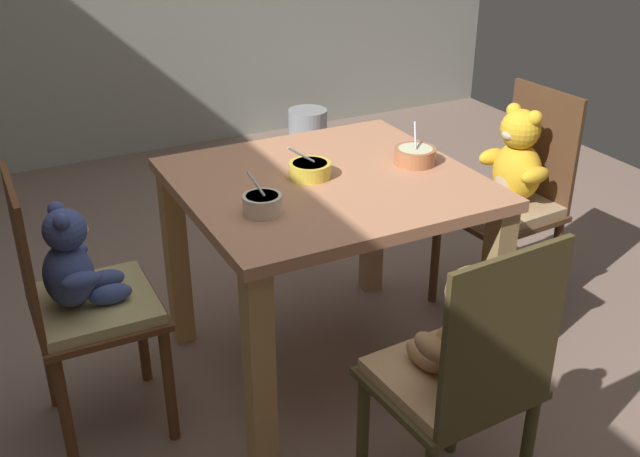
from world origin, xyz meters
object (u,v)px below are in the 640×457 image
at_px(teddy_chair_near_left, 79,288).
at_px(porridge_bowl_terracotta_near_right, 415,155).
at_px(dining_table, 327,216).
at_px(metal_pail, 308,128).
at_px(teddy_chair_near_right, 512,182).
at_px(porridge_bowl_yellow_center, 310,169).
at_px(porridge_bowl_cream_near_left, 262,204).
at_px(teddy_chair_near_front, 463,359).

xyz_separation_m(teddy_chair_near_left, porridge_bowl_terracotta_near_right, (1.18, -0.06, 0.25)).
height_order(dining_table, metal_pail, dining_table).
bearing_deg(metal_pail, dining_table, -114.69).
distance_m(teddy_chair_near_left, teddy_chair_near_right, 1.68).
bearing_deg(porridge_bowl_terracotta_near_right, teddy_chair_near_right, 5.99).
distance_m(teddy_chair_near_right, porridge_bowl_yellow_center, 0.91).
height_order(teddy_chair_near_right, porridge_bowl_terracotta_near_right, teddy_chair_near_right).
height_order(teddy_chair_near_right, porridge_bowl_cream_near_left, teddy_chair_near_right).
height_order(porridge_bowl_yellow_center, metal_pail, porridge_bowl_yellow_center).
bearing_deg(porridge_bowl_terracotta_near_right, teddy_chair_near_left, 177.13).
relative_size(teddy_chair_near_front, metal_pail, 3.64).
distance_m(dining_table, porridge_bowl_yellow_center, 0.18).
xyz_separation_m(porridge_bowl_yellow_center, porridge_bowl_terracotta_near_right, (0.38, -0.06, 0.00)).
relative_size(teddy_chair_near_front, porridge_bowl_yellow_center, 6.06).
distance_m(porridge_bowl_cream_near_left, metal_pail, 2.72).
height_order(porridge_bowl_cream_near_left, porridge_bowl_terracotta_near_right, porridge_bowl_terracotta_near_right).
height_order(teddy_chair_near_left, porridge_bowl_cream_near_left, teddy_chair_near_left).
bearing_deg(porridge_bowl_cream_near_left, porridge_bowl_terracotta_near_right, 11.51).
relative_size(porridge_bowl_cream_near_left, metal_pail, 0.50).
relative_size(teddy_chair_near_front, porridge_bowl_cream_near_left, 7.23).
xyz_separation_m(porridge_bowl_yellow_center, metal_pail, (1.03, 2.11, -0.66)).
distance_m(dining_table, teddy_chair_near_right, 0.84).
distance_m(porridge_bowl_cream_near_left, porridge_bowl_yellow_center, 0.32).
bearing_deg(teddy_chair_near_left, metal_pail, 49.85).
height_order(porridge_bowl_cream_near_left, porridge_bowl_yellow_center, porridge_bowl_yellow_center).
height_order(teddy_chair_near_front, metal_pail, teddy_chair_near_front).
bearing_deg(dining_table, teddy_chair_near_left, 177.43).
relative_size(teddy_chair_near_left, porridge_bowl_terracotta_near_right, 6.19).
height_order(teddy_chair_near_front, porridge_bowl_yellow_center, teddy_chair_near_front).
height_order(porridge_bowl_yellow_center, porridge_bowl_terracotta_near_right, porridge_bowl_terracotta_near_right).
distance_m(teddy_chair_near_left, metal_pail, 2.82).
relative_size(teddy_chair_near_front, teddy_chair_near_right, 1.00).
xyz_separation_m(teddy_chair_near_right, porridge_bowl_cream_near_left, (-1.14, -0.18, 0.22)).
relative_size(porridge_bowl_yellow_center, metal_pail, 0.60).
relative_size(dining_table, teddy_chair_near_front, 1.05).
height_order(teddy_chair_near_right, porridge_bowl_yellow_center, teddy_chair_near_right).
bearing_deg(porridge_bowl_cream_near_left, metal_pail, 60.78).
xyz_separation_m(teddy_chair_near_front, porridge_bowl_yellow_center, (-0.02, 0.84, 0.23)).
xyz_separation_m(dining_table, teddy_chair_near_front, (-0.02, -0.81, -0.07)).
relative_size(teddy_chair_near_right, porridge_bowl_yellow_center, 6.05).
relative_size(porridge_bowl_terracotta_near_right, metal_pail, 0.58).
bearing_deg(teddy_chair_near_right, porridge_bowl_yellow_center, -4.58).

